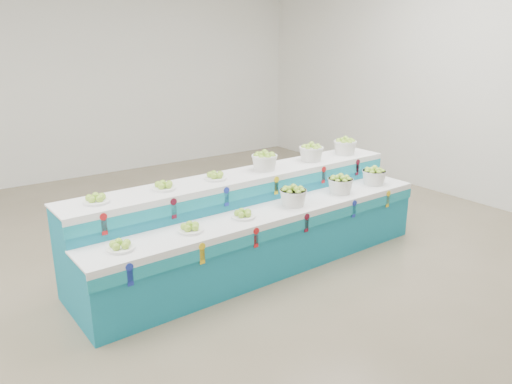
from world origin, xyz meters
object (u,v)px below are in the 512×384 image
basket_lower_left (293,196)px  plate_upper_mid (164,185)px  display_stand (256,222)px  basket_upper_right (345,146)px

basket_lower_left → plate_upper_mid: size_ratio=1.21×
display_stand → basket_lower_left: display_stand is taller
display_stand → plate_upper_mid: plate_upper_mid is taller
display_stand → plate_upper_mid: size_ratio=16.85×
plate_upper_mid → basket_upper_right: (2.71, 0.08, 0.06)m
display_stand → basket_lower_left: size_ratio=13.93×
display_stand → plate_upper_mid: 1.18m
display_stand → basket_upper_right: (1.70, 0.31, 0.62)m
display_stand → basket_upper_right: size_ratio=13.93×
basket_lower_left → display_stand: bearing=142.6°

